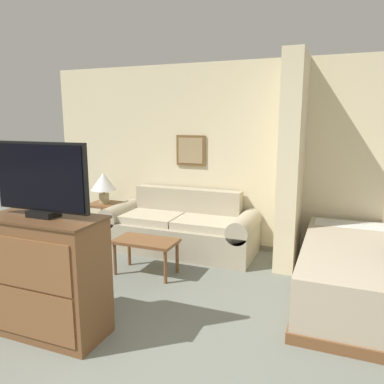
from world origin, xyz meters
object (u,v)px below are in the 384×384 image
(tv_dresser, at_px, (48,276))
(bed, at_px, (375,274))
(table_lamp, at_px, (103,183))
(couch, at_px, (180,228))
(tv, at_px, (41,180))
(coffee_table, at_px, (146,244))

(tv_dresser, height_order, bed, tv_dresser)
(table_lamp, xyz_separation_m, tv_dresser, (1.03, -2.30, -0.37))
(couch, distance_m, tv_dresser, 2.37)
(couch, distance_m, bed, 2.54)
(tv, bearing_deg, tv_dresser, -90.00)
(tv_dresser, xyz_separation_m, bed, (2.63, 1.66, -0.23))
(tv_dresser, bearing_deg, coffee_table, 83.80)
(couch, xyz_separation_m, table_lamp, (-1.22, -0.05, 0.59))
(tv_dresser, relative_size, bed, 0.48)
(couch, bearing_deg, table_lamp, -177.49)
(coffee_table, height_order, tv, tv)
(tv, xyz_separation_m, bed, (2.63, 1.66, -1.06))
(tv_dresser, bearing_deg, bed, 32.29)
(tv_dresser, distance_m, bed, 3.12)
(coffee_table, distance_m, table_lamp, 1.56)
(couch, xyz_separation_m, coffee_table, (-0.04, -0.93, 0.06))
(couch, bearing_deg, tv_dresser, -94.67)
(tv, bearing_deg, couch, 85.33)
(bed, bearing_deg, tv, -147.72)
(table_lamp, distance_m, tv_dresser, 2.54)
(tv, height_order, bed, tv)
(tv_dresser, bearing_deg, table_lamp, 114.05)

